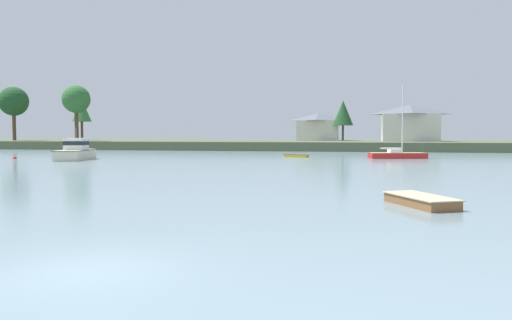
% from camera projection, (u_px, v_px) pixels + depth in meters
% --- Properties ---
extents(ground_plane, '(531.10, 531.10, 0.00)m').
position_uv_depth(ground_plane, '(87.00, 270.00, 11.93)').
color(ground_plane, gray).
extents(far_shore_bank, '(238.99, 41.64, 1.64)m').
position_uv_depth(far_shore_bank, '(331.00, 144.00, 109.79)').
color(far_shore_bank, '#4C563D').
rests_on(far_shore_bank, ground).
extents(dinghy_yellow, '(3.58, 2.19, 0.51)m').
position_uv_depth(dinghy_yellow, '(296.00, 156.00, 68.70)').
color(dinghy_yellow, gold).
rests_on(dinghy_yellow, ground).
extents(cruiser_cream, '(5.00, 9.82, 4.96)m').
position_uv_depth(cruiser_cream, '(78.00, 155.00, 62.92)').
color(cruiser_cream, beige).
rests_on(cruiser_cream, ground).
extents(dinghy_wood, '(3.22, 4.25, 0.65)m').
position_uv_depth(dinghy_wood, '(421.00, 202.00, 22.45)').
color(dinghy_wood, brown).
rests_on(dinghy_wood, ground).
extents(sailboat_red, '(7.54, 3.92, 9.92)m').
position_uv_depth(sailboat_red, '(397.00, 157.00, 65.28)').
color(sailboat_red, '#B2231E').
rests_on(sailboat_red, ground).
extents(mooring_buoy_red, '(0.44, 0.44, 0.49)m').
position_uv_depth(mooring_buoy_red, '(15.00, 158.00, 64.35)').
color(mooring_buoy_red, red).
rests_on(mooring_buoy_red, ground).
extents(shore_tree_center_right, '(4.42, 4.42, 8.75)m').
position_uv_depth(shore_tree_center_right, '(343.00, 113.00, 110.45)').
color(shore_tree_center_right, brown).
rests_on(shore_tree_center_right, far_shore_bank).
extents(shore_tree_left, '(6.50, 6.50, 12.03)m').
position_uv_depth(shore_tree_left, '(14.00, 102.00, 113.73)').
color(shore_tree_left, brown).
rests_on(shore_tree_left, far_shore_bank).
extents(shore_tree_inland_c, '(4.64, 4.64, 10.17)m').
position_uv_depth(shore_tree_inland_c, '(82.00, 110.00, 123.47)').
color(shore_tree_inland_c, brown).
rests_on(shore_tree_inland_c, far_shore_bank).
extents(shore_tree_left_mid, '(5.68, 5.68, 11.44)m').
position_uv_depth(shore_tree_left_mid, '(76.00, 100.00, 103.77)').
color(shore_tree_left_mid, brown).
rests_on(shore_tree_left_mid, far_shore_bank).
extents(cottage_behind_trees, '(11.81, 9.93, 7.40)m').
position_uv_depth(cottage_behind_trees, '(410.00, 122.00, 103.30)').
color(cottage_behind_trees, silver).
rests_on(cottage_behind_trees, far_shore_bank).
extents(cottage_hillside, '(9.72, 9.03, 6.13)m').
position_uv_depth(cottage_hillside, '(318.00, 126.00, 115.75)').
color(cottage_hillside, silver).
rests_on(cottage_hillside, far_shore_bank).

